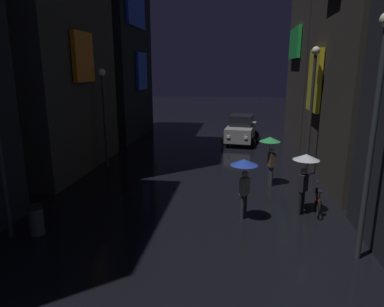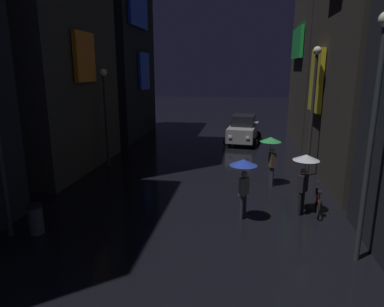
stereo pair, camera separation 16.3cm
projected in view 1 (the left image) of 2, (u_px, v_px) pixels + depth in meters
name	position (u px, v px, depth m)	size (l,w,h in m)	color
building_left_far	(111.00, 40.00, 24.50)	(4.25, 7.25, 13.91)	black
pedestrian_foreground_right_clear	(305.00, 167.00, 11.68)	(0.90, 0.90, 2.12)	black
pedestrian_far_right_blue	(244.00, 172.00, 11.15)	(0.90, 0.90, 2.12)	#2D2D38
pedestrian_midstreet_left_green	(270.00, 147.00, 14.64)	(0.90, 0.90, 2.12)	#2D2D38
bicycle_parked_at_storefront	(317.00, 201.00, 12.13)	(0.31, 1.81, 0.96)	black
car_distant	(241.00, 129.00, 23.35)	(2.61, 4.31, 1.92)	#99999E
streetlamp_right_far	(312.00, 98.00, 15.47)	(0.36, 0.36, 5.90)	#2D2D33
streetlamp_right_near	(375.00, 116.00, 8.27)	(0.36, 0.36, 6.21)	#2D2D33
streetlamp_left_far	(104.00, 106.00, 17.17)	(0.36, 0.36, 4.96)	#2D2D33
trash_bin	(36.00, 220.00, 10.41)	(0.46, 0.46, 0.93)	#3F3F47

